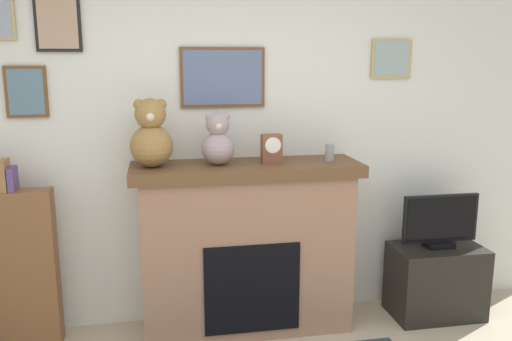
# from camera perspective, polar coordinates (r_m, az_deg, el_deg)

# --- Properties ---
(back_wall) EXTENTS (5.20, 0.15, 2.60)m
(back_wall) POSITION_cam_1_polar(r_m,az_deg,el_deg) (3.79, -4.35, 3.16)
(back_wall) COLOR silver
(back_wall) RESTS_ON ground_plane
(fireplace) EXTENTS (1.54, 0.51, 1.19)m
(fireplace) POSITION_cam_1_polar(r_m,az_deg,el_deg) (3.71, -1.02, -8.19)
(fireplace) COLOR #9A6E54
(fireplace) RESTS_ON ground_plane
(bookshelf) EXTENTS (0.49, 0.16, 1.27)m
(bookshelf) POSITION_cam_1_polar(r_m,az_deg,el_deg) (3.82, -24.39, -9.23)
(bookshelf) COLOR brown
(bookshelf) RESTS_ON ground_plane
(tv_stand) EXTENTS (0.66, 0.40, 0.53)m
(tv_stand) POSITION_cam_1_polar(r_m,az_deg,el_deg) (4.23, 18.79, -11.18)
(tv_stand) COLOR black
(tv_stand) RESTS_ON ground_plane
(television) EXTENTS (0.57, 0.14, 0.39)m
(television) POSITION_cam_1_polar(r_m,az_deg,el_deg) (4.07, 19.22, -5.27)
(television) COLOR black
(television) RESTS_ON tv_stand
(candle_jar) EXTENTS (0.06, 0.06, 0.12)m
(candle_jar) POSITION_cam_1_polar(r_m,az_deg,el_deg) (3.67, 7.93, 1.96)
(candle_jar) COLOR gray
(candle_jar) RESTS_ON fireplace
(mantel_clock) EXTENTS (0.13, 0.10, 0.19)m
(mantel_clock) POSITION_cam_1_polar(r_m,az_deg,el_deg) (3.55, 1.68, 2.38)
(mantel_clock) COLOR brown
(mantel_clock) RESTS_ON fireplace
(teddy_bear_brown) EXTENTS (0.28, 0.28, 0.44)m
(teddy_bear_brown) POSITION_cam_1_polar(r_m,az_deg,el_deg) (3.46, -11.22, 3.62)
(teddy_bear_brown) COLOR olive
(teddy_bear_brown) RESTS_ON fireplace
(teddy_bear_grey) EXTENTS (0.22, 0.22, 0.35)m
(teddy_bear_grey) POSITION_cam_1_polar(r_m,az_deg,el_deg) (3.49, -4.12, 3.17)
(teddy_bear_grey) COLOR gray
(teddy_bear_grey) RESTS_ON fireplace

